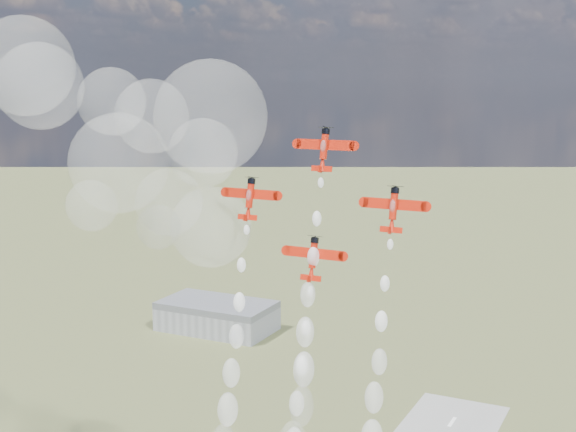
% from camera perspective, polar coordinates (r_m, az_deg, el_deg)
% --- Properties ---
extents(hangar, '(50.00, 28.00, 13.00)m').
position_cam_1_polar(hangar, '(362.95, -5.07, -7.08)').
color(hangar, gray).
rests_on(hangar, ground).
extents(plane_lead, '(11.02, 4.06, 7.76)m').
position_cam_1_polar(plane_lead, '(141.82, 2.58, 4.81)').
color(plane_lead, red).
rests_on(plane_lead, ground).
extents(plane_left, '(11.02, 4.06, 7.76)m').
position_cam_1_polar(plane_left, '(146.97, -2.74, 1.30)').
color(plane_left, red).
rests_on(plane_left, ground).
extents(plane_right, '(11.02, 4.06, 7.76)m').
position_cam_1_polar(plane_right, '(136.04, 7.50, 0.53)').
color(plane_right, red).
rests_on(plane_right, ground).
extents(plane_slot, '(11.02, 4.06, 7.76)m').
position_cam_1_polar(plane_slot, '(140.71, 1.79, -2.97)').
color(plane_slot, red).
rests_on(plane_slot, ground).
extents(smoke_trail_lead, '(5.40, 15.54, 53.97)m').
position_cam_1_polar(smoke_trail_lead, '(143.84, 0.59, -14.31)').
color(smoke_trail_lead, white).
rests_on(smoke_trail_lead, plane_lead).
extents(drifted_smoke_cloud, '(71.09, 32.83, 52.18)m').
position_cam_1_polar(drifted_smoke_cloud, '(171.02, -11.65, 5.99)').
color(drifted_smoke_cloud, white).
rests_on(drifted_smoke_cloud, ground).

